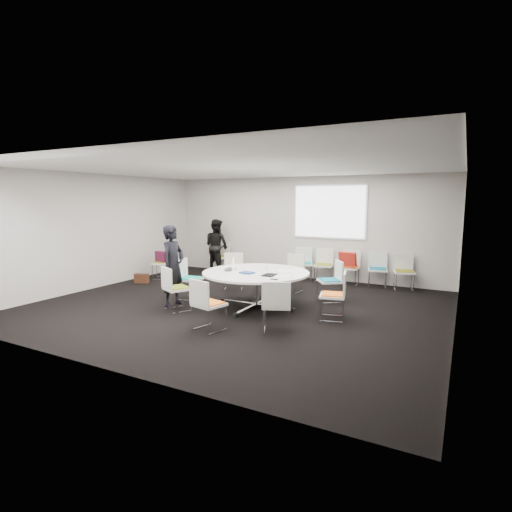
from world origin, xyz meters
The scene contains 31 objects.
room_shell centered at (0.09, 0.00, 1.40)m, with size 8.08×7.08×2.88m.
conference_table centered at (0.37, 0.08, 0.53)m, with size 2.15×2.15×0.73m.
projection_screen centered at (0.80, 3.46, 1.85)m, with size 1.90×0.03×1.35m, color white.
chair_ring_a centered at (2.01, -0.02, 0.28)m, with size 0.54×0.55×0.88m.
chair_ring_b centered at (1.56, 1.23, 0.28)m, with size 0.63×0.64×0.88m.
chair_ring_c centered at (0.48, 1.70, 0.28)m, with size 0.51×0.50×0.88m.
chair_ring_d centered at (-0.86, 1.22, 0.28)m, with size 0.61×0.61×0.88m.
chair_ring_e centered at (-1.23, 0.00, 0.28)m, with size 0.51×0.52×0.88m.
chair_ring_f centered at (-0.89, -0.89, 0.28)m, with size 0.61×0.61×0.88m.
chair_ring_g centered at (0.36, -1.59, 0.28)m, with size 0.56×0.55×0.88m.
chair_ring_h centered at (1.39, -1.13, 0.28)m, with size 0.60×0.59×0.88m.
chair_back_a centered at (0.22, 3.14, 0.28)m, with size 0.59×0.59×0.88m.
chair_back_b centered at (0.78, 3.17, 0.28)m, with size 0.53×0.52×0.88m.
chair_back_c centered at (1.48, 3.12, 0.28)m, with size 0.47×0.46×0.88m.
chair_back_d centered at (2.18, 3.17, 0.28)m, with size 0.55×0.54×0.88m.
chair_back_e centered at (2.81, 3.12, 0.28)m, with size 0.56×0.55×0.88m.
chair_spare_left centered at (-3.31, 1.49, 0.28)m, with size 0.60×0.60×0.88m.
chair_person_back centered at (-2.50, 3.17, 0.28)m, with size 0.53×0.52×0.88m.
person_main centered at (-1.21, -0.57, 0.83)m, with size 0.60×0.40×1.66m, color black.
person_back centered at (-2.51, 3.00, 0.80)m, with size 0.78×0.61×1.60m, color black.
laptop centered at (-0.16, 0.01, 0.74)m, with size 0.36×0.23×0.03m, color #333338.
laptop_lid centered at (-0.16, 0.08, 0.86)m, with size 0.30×0.02×0.22m, color silver.
notebook_black centered at (0.78, -0.15, 0.74)m, with size 0.22×0.30×0.02m, color black.
tablet_folio centered at (0.29, -0.15, 0.74)m, with size 0.26×0.20×0.03m, color navy.
papers_right centered at (0.85, 0.44, 0.73)m, with size 0.30×0.21×0.00m, color white.
papers_front centered at (1.03, -0.13, 0.73)m, with size 0.30×0.21×0.00m, color white.
cup centered at (0.46, 0.36, 0.78)m, with size 0.08×0.08×0.09m, color white.
phone centered at (1.02, -0.47, 0.73)m, with size 0.14×0.07×0.01m, color black.
maroon_bag centered at (-3.33, 1.48, 0.62)m, with size 0.40×0.14×0.28m, color #561734.
brown_bag centered at (-3.42, 0.79, 0.12)m, with size 0.36×0.16×0.24m, color #3E2113.
red_jacket centered at (1.48, 2.89, 0.70)m, with size 0.44×0.10×0.35m, color #AD1F15.
Camera 1 is at (4.06, -6.92, 2.16)m, focal length 28.00 mm.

